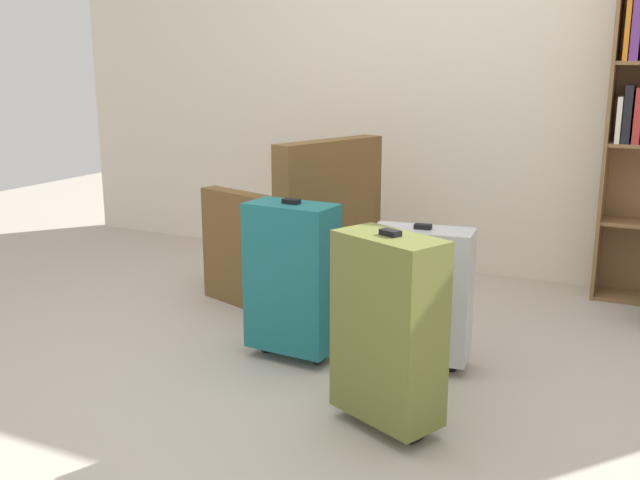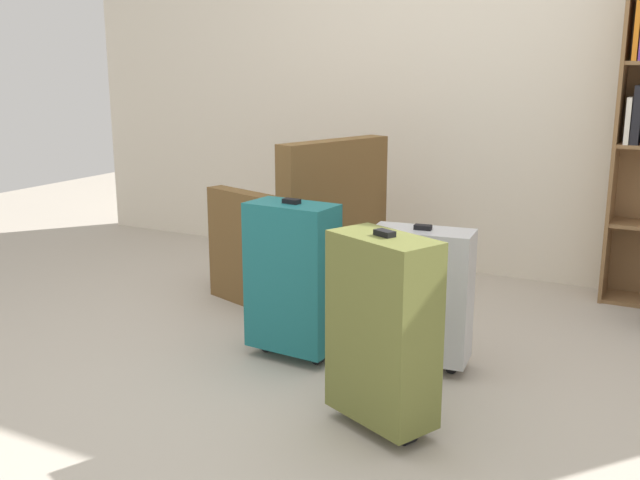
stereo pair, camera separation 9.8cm
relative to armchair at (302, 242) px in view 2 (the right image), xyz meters
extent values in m
plane|color=#B2A899|center=(0.56, -1.00, -0.32)|extent=(9.80, 9.80, 0.00)
cube|color=beige|center=(0.56, 0.98, 0.98)|extent=(5.60, 0.10, 2.60)
cube|color=brown|center=(1.50, 0.78, 0.53)|extent=(0.02, 0.26, 1.70)
cube|color=silver|center=(1.55, 0.74, 0.67)|extent=(0.03, 0.16, 0.24)
cube|color=black|center=(1.59, 0.77, 0.70)|extent=(0.04, 0.21, 0.30)
cube|color=orange|center=(1.55, 0.76, 1.13)|extent=(0.02, 0.19, 0.31)
cube|color=brown|center=(-0.04, 0.01, -0.12)|extent=(0.88, 0.88, 0.40)
cube|color=#91724F|center=(-0.04, 0.01, 0.12)|extent=(0.71, 0.66, 0.08)
cube|color=brown|center=(0.24, -0.08, 0.33)|extent=(0.33, 0.70, 0.50)
cube|color=brown|center=(0.05, 0.30, 0.19)|extent=(0.70, 0.31, 0.22)
cube|color=brown|center=(-0.13, -0.27, 0.19)|extent=(0.70, 0.31, 0.22)
cylinder|color=#1959A5|center=(0.56, -0.18, -0.27)|extent=(0.08, 0.08, 0.10)
torus|color=#1959A5|center=(0.61, -0.18, -0.26)|extent=(0.06, 0.01, 0.06)
cube|color=#19666B|center=(0.39, -0.78, 0.06)|extent=(0.40, 0.23, 0.65)
cube|color=black|center=(0.39, -0.78, 0.39)|extent=(0.08, 0.05, 0.02)
cylinder|color=black|center=(0.25, -0.77, -0.29)|extent=(0.05, 0.05, 0.05)
cylinder|color=black|center=(0.52, -0.79, -0.29)|extent=(0.05, 0.05, 0.05)
cube|color=brown|center=(1.00, -1.20, 0.07)|extent=(0.44, 0.34, 0.66)
cube|color=black|center=(1.00, -1.20, 0.41)|extent=(0.08, 0.07, 0.02)
cylinder|color=black|center=(0.87, -1.14, -0.29)|extent=(0.07, 0.07, 0.05)
cylinder|color=black|center=(1.12, -1.26, -0.29)|extent=(0.07, 0.07, 0.05)
cube|color=#B7BABF|center=(0.92, -0.62, 0.01)|extent=(0.44, 0.24, 0.56)
cube|color=black|center=(0.92, -0.62, 0.31)|extent=(0.07, 0.05, 0.02)
cylinder|color=black|center=(0.78, -0.63, -0.29)|extent=(0.06, 0.06, 0.05)
cylinder|color=black|center=(1.07, -0.60, -0.29)|extent=(0.06, 0.06, 0.05)
camera|label=1|loc=(1.84, -3.47, 0.97)|focal=40.98mm
camera|label=2|loc=(1.92, -3.43, 0.97)|focal=40.98mm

